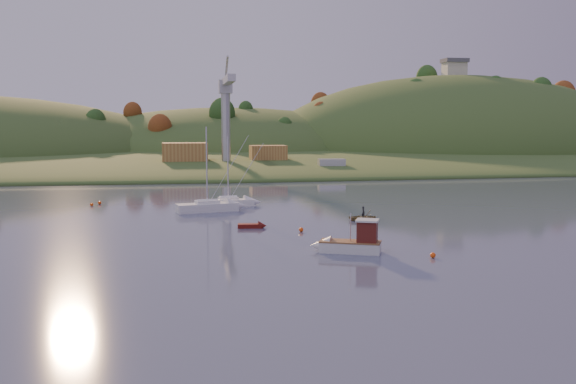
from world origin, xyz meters
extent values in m
plane|color=#333853|center=(0.00, 0.00, 0.00)|extent=(500.00, 500.00, 0.00)
cube|color=#334E1F|center=(0.00, 230.00, 0.00)|extent=(620.00, 220.00, 1.50)
ellipsoid|color=#334E1F|center=(0.00, 165.00, 0.00)|extent=(640.00, 150.00, 7.00)
ellipsoid|color=#334E1F|center=(10.00, 210.00, 0.00)|extent=(140.00, 120.00, 36.00)
ellipsoid|color=#334E1F|center=(95.00, 195.00, 0.00)|extent=(150.00, 130.00, 60.00)
cube|color=beige|center=(95.00, 195.00, 32.50)|extent=(8.00, 6.00, 5.00)
cube|color=#595960|center=(95.00, 195.00, 35.70)|extent=(9.00, 7.00, 1.50)
cube|color=slate|center=(5.00, 122.00, 1.20)|extent=(42.00, 16.00, 2.40)
cube|color=#A56B37|center=(-8.00, 123.00, 4.80)|extent=(11.00, 8.00, 4.80)
cube|color=#A56B37|center=(13.00, 124.00, 4.40)|extent=(9.00, 7.00, 4.00)
cylinder|color=#B7B7BC|center=(2.00, 120.00, 11.40)|extent=(2.20, 2.20, 18.00)
cube|color=#B7B7BC|center=(2.00, 120.00, 20.90)|extent=(3.20, 3.20, 3.20)
cube|color=#B7B7BC|center=(2.00, 111.00, 21.90)|extent=(1.80, 18.00, 1.60)
cube|color=#B7B7BC|center=(2.00, 125.00, 21.90)|extent=(1.80, 10.00, 1.60)
cube|color=silver|center=(5.78, 19.02, 0.51)|extent=(5.99, 4.10, 1.02)
cone|color=silver|center=(3.19, 20.14, 0.51)|extent=(2.62, 2.65, 2.03)
cube|color=brown|center=(5.78, 19.02, 1.04)|extent=(6.01, 4.15, 0.14)
cube|color=#541913|center=(7.24, 18.40, 2.03)|extent=(2.33, 2.27, 2.03)
cube|color=silver|center=(7.24, 18.40, 3.11)|extent=(2.63, 2.57, 0.17)
cylinder|color=silver|center=(5.78, 19.02, 2.37)|extent=(0.10, 0.10, 2.71)
cube|color=white|center=(-2.80, 54.32, 0.51)|extent=(7.55, 3.06, 1.01)
cube|color=white|center=(-2.80, 54.32, 1.06)|extent=(2.93, 1.97, 0.64)
cylinder|color=silver|center=(-2.80, 54.32, 5.60)|extent=(0.18, 0.18, 9.18)
cylinder|color=silver|center=(-2.80, 54.32, 1.31)|extent=(2.93, 0.47, 0.12)
cylinder|color=white|center=(-2.80, 54.32, 1.41)|extent=(2.60, 0.66, 0.36)
cube|color=white|center=(-6.07, 49.39, 0.57)|extent=(8.70, 4.27, 1.15)
cube|color=white|center=(-6.07, 49.39, 1.20)|extent=(3.47, 2.52, 0.73)
cylinder|color=silver|center=(-6.07, 49.39, 6.37)|extent=(0.18, 0.18, 10.45)
cylinder|color=silver|center=(-6.07, 49.39, 1.45)|extent=(3.29, 0.85, 0.12)
cylinder|color=white|center=(-6.07, 49.39, 1.55)|extent=(2.93, 0.99, 0.36)
imported|color=#988854|center=(12.72, 38.05, 0.37)|extent=(3.71, 2.74, 0.74)
imported|color=black|center=(12.72, 38.05, 0.75)|extent=(0.39, 0.57, 1.51)
cube|color=#5F120D|center=(-1.84, 34.81, 0.24)|extent=(2.97, 1.48, 0.47)
cone|color=#5F120D|center=(-0.43, 34.63, 0.24)|extent=(1.13, 1.25, 1.14)
cube|color=slate|center=(25.78, 108.00, 0.93)|extent=(14.67, 5.83, 1.86)
cube|color=#B7B7BC|center=(25.78, 108.00, 2.48)|extent=(6.33, 3.38, 2.48)
sphere|color=#FF4E0D|center=(12.46, 15.36, 0.25)|extent=(0.50, 0.50, 0.50)
sphere|color=#FF4E0D|center=(3.46, 31.06, 0.25)|extent=(0.50, 0.50, 0.50)
sphere|color=#FF4E0D|center=(-22.43, 58.12, 0.25)|extent=(0.50, 0.50, 0.50)
sphere|color=#FF4E0D|center=(-21.52, 60.04, 0.25)|extent=(0.50, 0.50, 0.50)
camera|label=1|loc=(-10.12, -38.20, 12.08)|focal=40.00mm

